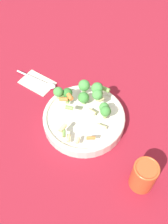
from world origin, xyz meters
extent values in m
plane|color=maroon|center=(0.00, 0.00, 0.00)|extent=(3.00, 3.00, 0.00)
cylinder|color=silver|center=(0.00, 0.00, 0.02)|extent=(0.25, 0.25, 0.03)
torus|color=silver|center=(0.00, 0.00, 0.03)|extent=(0.25, 0.25, 0.01)
cylinder|color=#8CB766|center=(0.03, 0.03, 0.05)|extent=(0.01, 0.01, 0.01)
sphere|color=#3D8438|center=(0.03, 0.03, 0.07)|extent=(0.03, 0.03, 0.03)
cylinder|color=#8CB766|center=(0.04, -0.04, 0.06)|extent=(0.01, 0.01, 0.01)
sphere|color=#479342|center=(0.04, -0.04, 0.07)|extent=(0.03, 0.03, 0.03)
cylinder|color=#8CB766|center=(0.07, 0.01, 0.08)|extent=(0.01, 0.01, 0.02)
sphere|color=#479342|center=(0.07, 0.01, 0.10)|extent=(0.04, 0.04, 0.04)
cylinder|color=#8CB766|center=(0.05, -0.01, 0.08)|extent=(0.01, 0.01, 0.01)
sphere|color=#479342|center=(0.05, -0.01, 0.10)|extent=(0.03, 0.03, 0.03)
cylinder|color=#8CB766|center=(0.01, 0.08, 0.06)|extent=(0.01, 0.01, 0.01)
sphere|color=#33722D|center=(0.01, 0.08, 0.08)|extent=(0.03, 0.03, 0.03)
cylinder|color=#8CB766|center=(0.06, 0.06, 0.06)|extent=(0.01, 0.01, 0.01)
sphere|color=#479342|center=(0.06, 0.06, 0.08)|extent=(0.04, 0.04, 0.04)
cylinder|color=#8CB766|center=(0.03, -0.06, 0.06)|extent=(0.01, 0.01, 0.02)
sphere|color=#3D8438|center=(0.03, -0.06, 0.08)|extent=(0.03, 0.03, 0.03)
cylinder|color=#8CB766|center=(-0.01, 0.09, 0.07)|extent=(0.01, 0.01, 0.02)
sphere|color=#479342|center=(-0.01, 0.09, 0.09)|extent=(0.03, 0.03, 0.03)
cylinder|color=beige|center=(0.05, -0.02, 0.08)|extent=(0.02, 0.02, 0.01)
cylinder|color=beige|center=(0.00, -0.07, 0.05)|extent=(0.02, 0.03, 0.01)
cylinder|color=#729E4C|center=(0.10, 0.00, 0.07)|extent=(0.02, 0.03, 0.01)
cylinder|color=#729E4C|center=(-0.10, -0.01, 0.07)|extent=(0.02, 0.02, 0.01)
cylinder|color=orange|center=(-0.06, -0.08, 0.06)|extent=(0.02, 0.02, 0.01)
cylinder|color=#729E4C|center=(0.00, 0.07, 0.06)|extent=(0.02, 0.02, 0.01)
cylinder|color=orange|center=(-0.02, 0.07, 0.07)|extent=(0.03, 0.03, 0.01)
cylinder|color=beige|center=(-0.09, 0.00, 0.07)|extent=(0.03, 0.02, 0.01)
cylinder|color=orange|center=(0.00, 0.06, 0.08)|extent=(0.02, 0.03, 0.01)
cylinder|color=beige|center=(0.02, -0.01, 0.05)|extent=(0.01, 0.03, 0.01)
cylinder|color=beige|center=(-0.08, -0.05, 0.05)|extent=(0.02, 0.02, 0.01)
cylinder|color=beige|center=(0.09, 0.02, 0.05)|extent=(0.02, 0.01, 0.01)
cylinder|color=#729E4C|center=(-0.03, 0.03, 0.08)|extent=(0.02, 0.02, 0.01)
cylinder|color=#729E4C|center=(-0.01, 0.08, 0.07)|extent=(0.02, 0.02, 0.01)
cylinder|color=beige|center=(-0.10, -0.03, 0.05)|extent=(0.03, 0.02, 0.01)
cylinder|color=#CC4C23|center=(-0.05, -0.25, 0.05)|extent=(0.06, 0.06, 0.09)
torus|color=#CC4C23|center=(-0.05, -0.25, 0.09)|extent=(0.06, 0.06, 0.01)
cube|color=beige|center=(0.02, 0.24, 0.00)|extent=(0.09, 0.13, 0.01)
cylinder|color=silver|center=(0.02, 0.26, 0.01)|extent=(0.03, 0.13, 0.01)
ellipsoid|color=silver|center=(0.03, 0.18, 0.01)|extent=(0.03, 0.04, 0.01)
camera|label=1|loc=(-0.35, -0.31, 0.68)|focal=42.00mm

